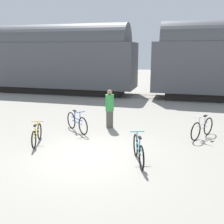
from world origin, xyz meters
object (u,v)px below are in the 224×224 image
at_px(freight_train, 144,58).
at_px(bicycle_silver, 202,128).
at_px(person_in_green, 110,109).
at_px(bicycle_blue, 77,123).
at_px(bicycle_yellow, 37,135).
at_px(bicycle_teal, 138,150).

height_order(freight_train, bicycle_silver, freight_train).
relative_size(freight_train, person_in_green, 31.17).
distance_m(freight_train, bicycle_blue, 9.90).
bearing_deg(bicycle_yellow, bicycle_silver, 21.50).
height_order(bicycle_silver, person_in_green, person_in_green).
distance_m(bicycle_yellow, person_in_green, 3.48).
height_order(bicycle_yellow, bicycle_blue, bicycle_blue).
bearing_deg(bicycle_blue, freight_train, 81.44).
bearing_deg(bicycle_blue, bicycle_yellow, -115.55).
xyz_separation_m(bicycle_yellow, bicycle_teal, (3.96, -0.66, 0.05)).
distance_m(bicycle_teal, person_in_green, 3.93).
bearing_deg(bicycle_teal, person_in_green, 119.04).
height_order(freight_train, bicycle_yellow, freight_train).
distance_m(bicycle_blue, person_in_green, 1.60).
distance_m(bicycle_yellow, bicycle_blue, 2.01).
bearing_deg(freight_train, bicycle_teal, -82.07).
height_order(bicycle_teal, person_in_green, person_in_green).
relative_size(bicycle_silver, person_in_green, 0.91).
height_order(bicycle_blue, person_in_green, person_in_green).
distance_m(bicycle_teal, bicycle_silver, 3.67).
xyz_separation_m(freight_train, bicycle_blue, (-1.43, -9.48, -2.45)).
height_order(bicycle_yellow, bicycle_teal, bicycle_teal).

